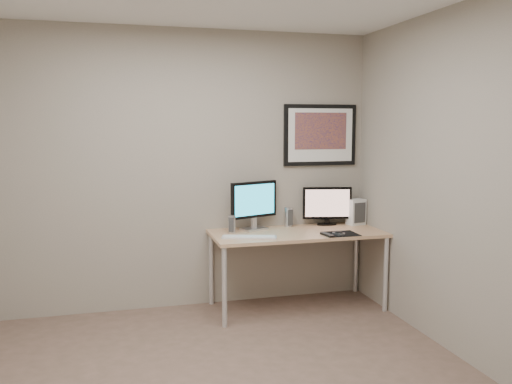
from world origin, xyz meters
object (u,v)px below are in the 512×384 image
at_px(fan_unit, 356,212).
at_px(speaker_right, 288,217).
at_px(desk, 297,239).
at_px(monitor_large, 254,203).
at_px(framed_art, 320,135).
at_px(keyboard, 249,237).
at_px(monitor_tv, 327,205).
at_px(speaker_left, 232,224).

bearing_deg(fan_unit, speaker_right, 162.13).
bearing_deg(fan_unit, desk, -176.20).
relative_size(desk, monitor_large, 3.31).
distance_m(framed_art, keyboard, 1.32).
bearing_deg(monitor_tv, framed_art, 132.40).
distance_m(speaker_left, keyboard, 0.29).
xyz_separation_m(desk, monitor_tv, (0.40, 0.25, 0.27)).
distance_m(desk, fan_unit, 0.75).
relative_size(monitor_tv, keyboard, 0.99).
bearing_deg(keyboard, speaker_left, 128.12).
bearing_deg(monitor_tv, fan_unit, 3.05).
bearing_deg(speaker_right, speaker_left, -178.25).
bearing_deg(monitor_tv, desk, -136.54).
bearing_deg(speaker_right, monitor_large, 176.35).
distance_m(monitor_large, keyboard, 0.46).
bearing_deg(speaker_left, framed_art, 34.30).
relative_size(monitor_large, speaker_left, 2.95).
xyz_separation_m(framed_art, fan_unit, (0.34, -0.13, -0.76)).
distance_m(keyboard, fan_unit, 1.25).
xyz_separation_m(keyboard, fan_unit, (1.19, 0.35, 0.12)).
distance_m(desk, keyboard, 0.53).
bearing_deg(speaker_left, keyboard, -48.32).
height_order(speaker_right, keyboard, speaker_right).
height_order(desk, speaker_right, speaker_right).
bearing_deg(framed_art, desk, -136.54).
xyz_separation_m(framed_art, monitor_tv, (0.05, -0.09, -0.69)).
xyz_separation_m(framed_art, monitor_large, (-0.71, -0.12, -0.64)).
bearing_deg(speaker_left, monitor_large, 43.58).
bearing_deg(keyboard, fan_unit, 33.93).
xyz_separation_m(desk, speaker_left, (-0.60, 0.11, 0.15)).
relative_size(framed_art, keyboard, 1.55).
relative_size(speaker_right, keyboard, 0.39).
bearing_deg(framed_art, monitor_large, -170.07).
bearing_deg(monitor_large, speaker_right, -10.99).
bearing_deg(desk, speaker_left, 169.68).
relative_size(framed_art, speaker_left, 4.57).
xyz_separation_m(monitor_tv, speaker_right, (-0.40, 0.02, -0.11)).
relative_size(desk, monitor_tv, 3.33).
relative_size(monitor_tv, fan_unit, 1.88).
bearing_deg(keyboard, desk, 34.36).
relative_size(speaker_right, fan_unit, 0.74).
distance_m(desk, speaker_right, 0.31).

